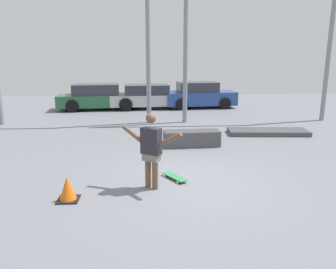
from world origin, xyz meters
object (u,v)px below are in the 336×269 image
(skateboarder, at_px, (151,148))
(skateboard, at_px, (174,177))
(grind_box, at_px, (192,138))
(parked_car_green, at_px, (99,97))
(parked_car_blue, at_px, (199,95))
(parked_car_silver, at_px, (149,97))
(traffic_cone, at_px, (68,189))
(manual_pad, at_px, (268,132))

(skateboarder, xyz_separation_m, skateboard, (0.56, 0.51, -0.88))
(skateboard, height_order, grind_box, grind_box)
(grind_box, distance_m, parked_car_green, 8.97)
(parked_car_blue, bearing_deg, parked_car_green, 178.33)
(parked_car_silver, bearing_deg, parked_car_blue, -2.47)
(grind_box, bearing_deg, parked_car_silver, 99.15)
(parked_car_silver, xyz_separation_m, traffic_cone, (-1.79, -12.18, -0.41))
(parked_car_green, height_order, parked_car_blue, parked_car_blue)
(grind_box, relative_size, manual_pad, 0.62)
(manual_pad, bearing_deg, skateboarder, -132.34)
(grind_box, bearing_deg, skateboarder, -111.69)
(skateboarder, bearing_deg, parked_car_blue, 109.49)
(skateboarder, height_order, parked_car_blue, skateboarder)
(manual_pad, xyz_separation_m, parked_car_green, (-7.22, 6.50, 0.59))
(skateboard, relative_size, parked_car_green, 0.17)
(skateboarder, relative_size, skateboard, 2.20)
(manual_pad, relative_size, parked_car_green, 0.64)
(skateboard, xyz_separation_m, parked_car_blue, (2.40, 11.24, 0.64))
(parked_car_green, bearing_deg, skateboard, -78.39)
(manual_pad, bearing_deg, traffic_cone, -138.71)
(skateboarder, xyz_separation_m, parked_car_silver, (0.06, 11.66, -0.28))
(parked_car_green, distance_m, parked_car_blue, 5.68)
(skateboarder, bearing_deg, parked_car_silver, 123.32)
(parked_car_green, height_order, traffic_cone, parked_car_green)
(grind_box, bearing_deg, parked_car_green, 117.15)
(skateboard, height_order, parked_car_blue, parked_car_blue)
(parked_car_green, bearing_deg, grind_box, -67.87)
(skateboarder, distance_m, parked_car_blue, 12.12)
(manual_pad, height_order, parked_car_blue, parked_car_blue)
(manual_pad, xyz_separation_m, parked_car_blue, (-1.55, 6.80, 0.62))
(skateboard, xyz_separation_m, parked_car_silver, (-0.50, 11.15, 0.60))
(grind_box, bearing_deg, parked_car_blue, 79.20)
(manual_pad, bearing_deg, parked_car_silver, 123.56)
(grind_box, distance_m, traffic_cone, 5.06)
(skateboard, relative_size, manual_pad, 0.26)
(manual_pad, relative_size, parked_car_blue, 0.72)
(skateboarder, xyz_separation_m, parked_car_blue, (2.96, 11.75, -0.24))
(skateboarder, relative_size, parked_car_green, 0.37)
(parked_car_green, height_order, parked_car_silver, parked_car_green)
(skateboarder, relative_size, parked_car_silver, 0.38)
(skateboarder, height_order, parked_car_green, skateboarder)
(parked_car_blue, bearing_deg, skateboarder, -108.87)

